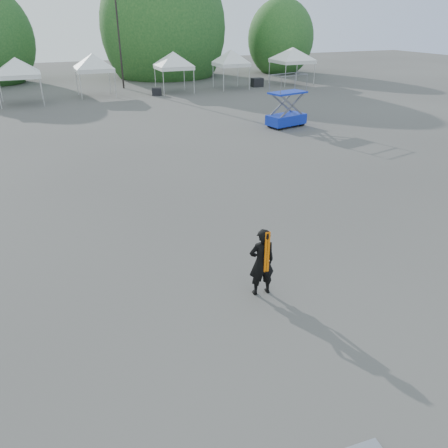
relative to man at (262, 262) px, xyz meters
name	(u,v)px	position (x,y,z in m)	size (l,w,h in m)	color
ground	(240,254)	(0.35, 1.93, -0.87)	(120.00, 120.00, 0.00)	#474442
light_pole_east	(117,22)	(3.35, 33.93, 4.65)	(0.60, 0.25, 9.80)	black
tree_mid_e	(163,28)	(9.35, 40.93, 3.97)	(5.12, 5.12, 7.79)	#382314
tree_far_e	(281,39)	(22.35, 38.93, 2.76)	(3.84, 3.84, 5.84)	#382314
tent_d	(15,61)	(-5.18, 29.01, 2.19)	(4.35, 4.35, 3.88)	silver
tent_e	(93,57)	(0.49, 30.55, 2.19)	(4.09, 4.09, 3.88)	silver
tent_f	(173,55)	(6.93, 29.69, 2.19)	(4.02, 4.02, 3.88)	silver
tent_g	(231,53)	(12.34, 29.97, 2.19)	(3.81, 3.81, 3.88)	silver
tent_h	(293,50)	(18.89, 30.41, 2.19)	(4.73, 4.73, 3.88)	silver
man	(262,262)	(0.00, 0.00, 0.00)	(0.67, 0.47, 1.73)	black
scissor_lift	(287,101)	(9.38, 14.96, 0.65)	(2.54, 1.67, 3.01)	#0B209A
crate_mid	(157,92)	(5.14, 28.95, -0.56)	(0.79, 0.62, 0.62)	black
crate_east	(257,82)	(15.05, 30.05, -0.48)	(1.00, 0.78, 0.78)	black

